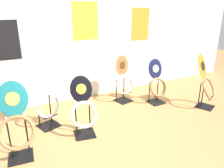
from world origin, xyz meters
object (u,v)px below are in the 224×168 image
toilet_seat_display_white_plain (46,97)px  toilet_seat_display_navy_moon (157,83)px  toilet_seat_display_jazz_black (83,111)px  toilet_seat_display_orange_sun (206,82)px  toilet_seat_display_teal_sax (16,125)px  toilet_seat_display_woodgrain (123,81)px

toilet_seat_display_white_plain → toilet_seat_display_navy_moon: size_ratio=1.15×
toilet_seat_display_jazz_black → toilet_seat_display_navy_moon: bearing=14.2°
toilet_seat_display_orange_sun → toilet_seat_display_teal_sax: bearing=179.3°
toilet_seat_display_woodgrain → toilet_seat_display_navy_moon: toilet_seat_display_woodgrain is taller
toilet_seat_display_jazz_black → toilet_seat_display_teal_sax: bearing=-173.4°
toilet_seat_display_teal_sax → toilet_seat_display_navy_moon: (2.42, 0.49, -0.04)m
toilet_seat_display_navy_moon → toilet_seat_display_jazz_black: 1.62m
toilet_seat_display_teal_sax → toilet_seat_display_white_plain: bearing=51.0°
toilet_seat_display_orange_sun → toilet_seat_display_white_plain: size_ratio=1.00×
toilet_seat_display_jazz_black → toilet_seat_display_orange_sun: bearing=-3.6°
toilet_seat_display_orange_sun → toilet_seat_display_jazz_black: (-2.21, 0.14, -0.10)m
toilet_seat_display_orange_sun → toilet_seat_display_white_plain: bearing=167.1°
toilet_seat_display_orange_sun → toilet_seat_display_navy_moon: (-0.64, 0.53, -0.08)m
toilet_seat_display_white_plain → toilet_seat_display_navy_moon: (1.97, -0.06, -0.08)m
toilet_seat_display_orange_sun → toilet_seat_display_woodgrain: toilet_seat_display_orange_sun is taller
toilet_seat_display_white_plain → toilet_seat_display_navy_moon: toilet_seat_display_white_plain is taller
toilet_seat_display_teal_sax → toilet_seat_display_woodgrain: toilet_seat_display_teal_sax is taller
toilet_seat_display_orange_sun → toilet_seat_display_woodgrain: size_ratio=1.08×
toilet_seat_display_teal_sax → toilet_seat_display_navy_moon: 2.47m
toilet_seat_display_woodgrain → toilet_seat_display_navy_moon: 0.61m
toilet_seat_display_orange_sun → toilet_seat_display_navy_moon: bearing=140.2°
toilet_seat_display_orange_sun → toilet_seat_display_jazz_black: 2.21m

